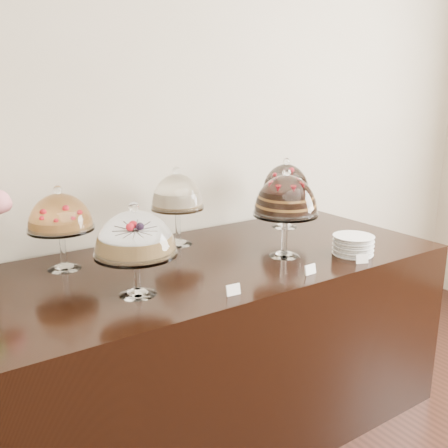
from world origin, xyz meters
TOP-DOWN VIEW (x-y plane):
  - wall_back at (0.00, 3.00)m, footprint 5.00×0.04m
  - display_counter at (-0.13, 2.45)m, footprint 2.20×1.00m
  - cake_stand_sugar_sponge at (-0.64, 2.26)m, footprint 0.32×0.32m
  - cake_stand_choco_layer at (0.15, 2.30)m, footprint 0.31×0.31m
  - cake_stand_cheesecake at (-0.18, 2.76)m, footprint 0.27×0.27m
  - cake_stand_dark_choco at (0.51, 2.71)m, footprint 0.28×0.28m
  - cake_stand_fruit_tart at (-0.79, 2.71)m, footprint 0.29×0.29m
  - plate_stack at (0.44, 2.13)m, footprint 0.19×0.19m
  - price_card_left at (-0.33, 2.04)m, footprint 0.06×0.02m
  - price_card_right at (0.38, 2.01)m, footprint 0.06×0.04m
  - price_card_extra at (0.08, 2.04)m, footprint 0.06×0.02m

SIDE VIEW (x-z plane):
  - display_counter at x=-0.13m, z-range 0.00..0.90m
  - price_card_left at x=-0.33m, z-range 0.90..0.94m
  - price_card_right at x=0.38m, z-range 0.90..0.94m
  - price_card_extra at x=0.08m, z-range 0.90..0.94m
  - plate_stack at x=0.44m, z-range 0.90..1.00m
  - cake_stand_sugar_sponge at x=-0.64m, z-range 0.95..1.32m
  - cake_stand_fruit_tart at x=-0.79m, z-range 0.96..1.34m
  - cake_stand_cheesecake at x=-0.18m, z-range 0.96..1.36m
  - cake_stand_dark_choco at x=0.51m, z-range 0.96..1.37m
  - cake_stand_choco_layer at x=0.15m, z-range 0.97..1.40m
  - wall_back at x=0.00m, z-range 0.00..3.00m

